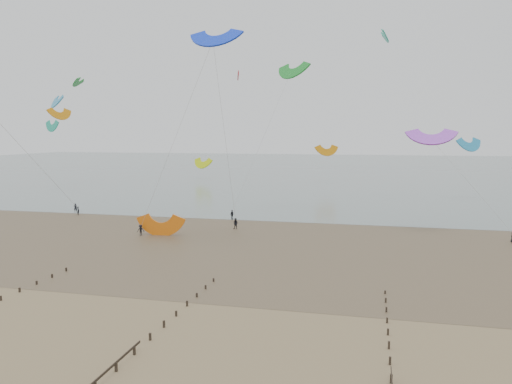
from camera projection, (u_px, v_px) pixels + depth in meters
The scene contains 6 objects.
ground at pixel (127, 318), 43.25m from camera, with size 500.00×500.00×0.00m, color brown.
sea_and_shore at pixel (209, 237), 77.43m from camera, with size 500.00×665.00×0.03m.
kitesurfer_lead at pixel (78, 211), 98.43m from camera, with size 0.61×0.40×1.67m, color black.
kitesurfers at pixel (370, 225), 82.98m from camera, with size 107.29×23.51×1.85m.
grounded_kite at pixel (161, 235), 78.58m from camera, with size 6.68×3.50×5.09m, color orange, non-canonical shape.
kites_airborne at pixel (258, 119), 129.97m from camera, with size 241.25×127.98×38.83m.
Camera 1 is at (20.50, -37.99, 15.93)m, focal length 35.00 mm.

